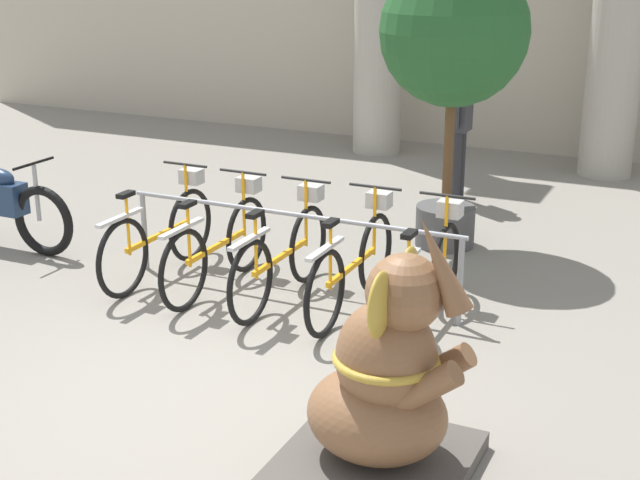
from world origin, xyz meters
The scene contains 10 objects.
ground_plane centered at (0.00, 0.00, 0.00)m, with size 60.00×60.00×0.00m, color gray.
bike_rack centered at (-0.22, 1.95, 0.59)m, with size 3.19×0.05×0.77m.
bicycle_0 centered at (-1.51, 1.85, 0.41)m, with size 0.48×1.78×0.99m.
bicycle_1 centered at (-0.86, 1.83, 0.41)m, with size 0.48×1.78×0.99m.
bicycle_2 centered at (-0.22, 1.82, 0.41)m, with size 0.48×1.78×0.99m.
bicycle_3 centered at (0.43, 1.86, 0.41)m, with size 0.48×1.78×0.99m.
bicycle_4 centered at (1.08, 1.86, 0.41)m, with size 0.48×1.78×0.99m.
elephant_statue centered at (1.56, -0.32, 0.55)m, with size 1.08×1.08×1.63m.
person_pedestrian centered at (0.24, 5.50, 1.07)m, with size 0.23×0.47×1.77m.
potted_tree centered at (0.61, 3.85, 2.07)m, with size 1.45×1.45×2.89m.
Camera 1 is at (3.16, -4.60, 2.97)m, focal length 50.00 mm.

